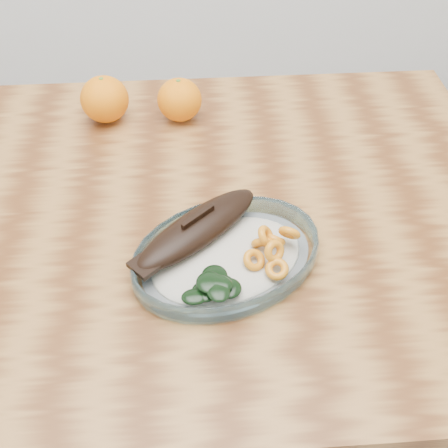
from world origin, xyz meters
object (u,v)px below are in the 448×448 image
Objects in this scene: plated_meal at (226,253)px; dining_table at (155,252)px; orange_left at (105,99)px; orange_right at (179,100)px.

dining_table is at bearing 110.06° from plated_meal.
orange_left is (-0.20, 0.38, 0.03)m from plated_meal.
plated_meal is 0.43m from orange_left.
orange_right reaches higher than plated_meal.
dining_table is 14.45× the size of orange_right.
orange_left reaches higher than orange_right.
orange_left reaches higher than plated_meal.
dining_table is 13.42× the size of orange_left.
dining_table is at bearing -101.96° from orange_right.
plated_meal is 0.38m from orange_right.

